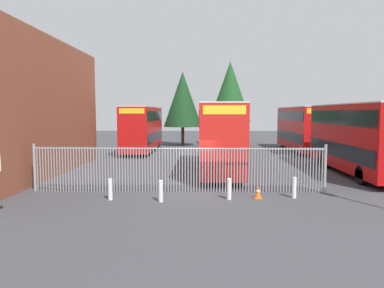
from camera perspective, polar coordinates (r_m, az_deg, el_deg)
The scene contains 13 objects.
ground_plane at distance 25.44m, azimuth 0.28°, elevation -3.69°, with size 100.00×100.00×0.00m, color #3D3D42.
palisade_fence at distance 17.39m, azimuth -2.25°, elevation -3.85°, with size 14.29×0.14×2.35m.
double_decker_bus_near_gate at distance 24.54m, azimuth 24.84°, elevation 1.21°, with size 2.54×10.81×4.42m.
double_decker_bus_behind_fence_left at distance 23.19m, azimuth 4.38°, elevation 1.46°, with size 2.54×10.81×4.42m.
double_decker_bus_behind_fence_right at distance 35.42m, azimuth -7.85°, elevation 2.67°, with size 2.54×10.81×4.42m.
double_decker_bus_far_back at distance 36.89m, azimuth 17.07°, elevation 2.59°, with size 2.54×10.81×4.42m.
bollard_near_left at distance 16.35m, azimuth -12.93°, elevation -7.07°, with size 0.20×0.20×0.95m, color silver.
bollard_center_front at distance 15.65m, azimuth -5.02°, elevation -7.50°, with size 0.20×0.20×0.95m, color silver.
bollard_near_right at distance 16.09m, azimuth 5.95°, elevation -7.16°, with size 0.20×0.20×0.95m, color silver.
bollard_far_right at distance 16.94m, azimuth 16.00°, elevation -6.71°, with size 0.20×0.20×0.95m, color silver.
traffic_cone_by_gate at distance 16.54m, azimuth 10.49°, elevation -7.54°, with size 0.34×0.34×0.59m.
tree_tall_back at distance 40.95m, azimuth 6.10°, elevation 8.32°, with size 4.71×4.71×9.59m.
tree_short_side at distance 41.62m, azimuth -1.50°, elevation 7.14°, with size 4.44×4.44×8.56m.
Camera 1 is at (0.65, -17.14, 3.88)m, focal length 33.41 mm.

